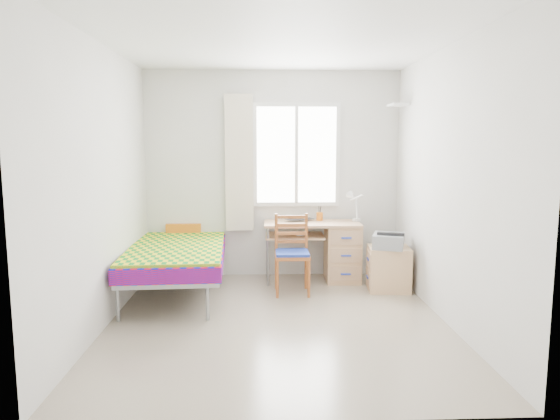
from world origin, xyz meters
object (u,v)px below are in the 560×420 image
object	(u,v)px
bed	(180,250)
desk	(337,249)
cabinet	(388,268)
chair	(293,249)
printer	(389,240)

from	to	relation	value
bed	desk	xyz separation A→B (m)	(1.88, 0.30, -0.07)
desk	bed	bearing A→B (deg)	-169.76
cabinet	bed	bearing A→B (deg)	-178.14
desk	chair	bearing A→B (deg)	-139.30
chair	printer	xyz separation A→B (m)	(1.10, -0.00, 0.09)
bed	desk	world-z (taller)	bed
chair	bed	bearing A→B (deg)	172.64
bed	printer	world-z (taller)	bed
desk	printer	world-z (taller)	desk
chair	cabinet	xyz separation A→B (m)	(1.12, 0.03, -0.25)
chair	cabinet	bearing A→B (deg)	2.04
cabinet	printer	xyz separation A→B (m)	(-0.02, -0.04, 0.34)
bed	desk	bearing A→B (deg)	6.24
bed	chair	size ratio (longest dim) A/B	2.52
desk	cabinet	bearing A→B (deg)	-38.48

